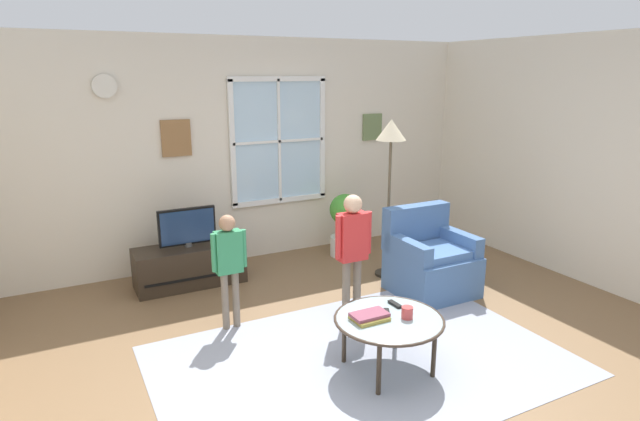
% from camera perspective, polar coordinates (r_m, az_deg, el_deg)
% --- Properties ---
extents(ground_plane, '(6.55, 6.22, 0.02)m').
position_cam_1_polar(ground_plane, '(4.32, 5.50, -16.42)').
color(ground_plane, brown).
extents(back_wall, '(5.95, 0.17, 2.61)m').
position_cam_1_polar(back_wall, '(6.36, -8.30, 6.36)').
color(back_wall, beige).
rests_on(back_wall, ground_plane).
extents(side_wall_right, '(0.12, 5.62, 2.61)m').
position_cam_1_polar(side_wall_right, '(6.01, 31.00, 3.88)').
color(side_wall_right, beige).
rests_on(side_wall_right, ground_plane).
extents(area_rug, '(3.16, 2.12, 0.01)m').
position_cam_1_polar(area_rug, '(4.36, 4.52, -15.83)').
color(area_rug, '#999EAD').
rests_on(area_rug, ground_plane).
extents(tv_stand, '(1.14, 0.46, 0.43)m').
position_cam_1_polar(tv_stand, '(5.85, -13.87, -5.78)').
color(tv_stand, '#2D2319').
rests_on(tv_stand, ground_plane).
extents(television, '(0.60, 0.08, 0.42)m').
position_cam_1_polar(television, '(5.72, -14.12, -1.70)').
color(television, '#4C4C4C').
rests_on(television, tv_stand).
extents(armchair, '(0.76, 0.74, 0.87)m').
position_cam_1_polar(armchair, '(5.59, 11.74, -5.41)').
color(armchair, '#476B9E').
rests_on(armchair, ground_plane).
extents(coffee_table, '(0.83, 0.83, 0.43)m').
position_cam_1_polar(coffee_table, '(4.09, 7.42, -11.74)').
color(coffee_table, '#99B2B7').
rests_on(coffee_table, ground_plane).
extents(book_stack, '(0.27, 0.20, 0.05)m').
position_cam_1_polar(book_stack, '(4.03, 5.35, -11.30)').
color(book_stack, '#9F8C3B').
rests_on(book_stack, coffee_table).
extents(cup, '(0.09, 0.09, 0.09)m').
position_cam_1_polar(cup, '(4.08, 9.38, -10.80)').
color(cup, '#BF3F3F').
rests_on(cup, coffee_table).
extents(remote_near_books, '(0.10, 0.14, 0.02)m').
position_cam_1_polar(remote_near_books, '(4.13, 7.22, -10.91)').
color(remote_near_books, black).
rests_on(remote_near_books, coffee_table).
extents(remote_near_cup, '(0.04, 0.14, 0.02)m').
position_cam_1_polar(remote_near_cup, '(4.29, 8.07, -9.96)').
color(remote_near_cup, black).
rests_on(remote_near_cup, coffee_table).
extents(person_red_shirt, '(0.36, 0.16, 1.19)m').
position_cam_1_polar(person_red_shirt, '(4.68, 3.51, -3.62)').
color(person_red_shirt, '#726656').
rests_on(person_red_shirt, ground_plane).
extents(person_green_shirt, '(0.31, 0.14, 1.04)m').
position_cam_1_polar(person_green_shirt, '(4.66, -9.81, -5.11)').
color(person_green_shirt, '#726656').
rests_on(person_green_shirt, ground_plane).
extents(potted_plant_by_window, '(0.38, 0.38, 0.78)m').
position_cam_1_polar(potted_plant_by_window, '(6.52, 2.72, -1.32)').
color(potted_plant_by_window, silver).
rests_on(potted_plant_by_window, ground_plane).
extents(floor_lamp, '(0.32, 0.32, 1.74)m').
position_cam_1_polar(floor_lamp, '(5.70, 7.63, 6.90)').
color(floor_lamp, black).
rests_on(floor_lamp, ground_plane).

